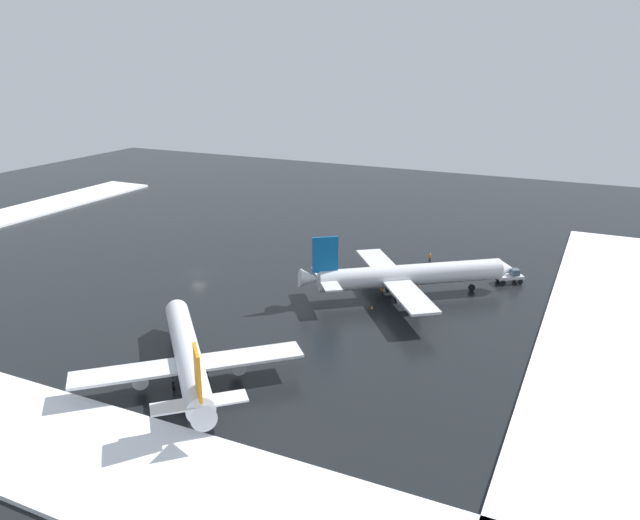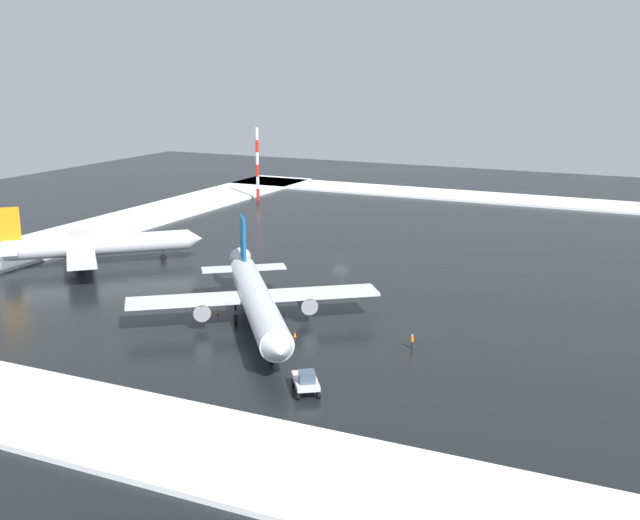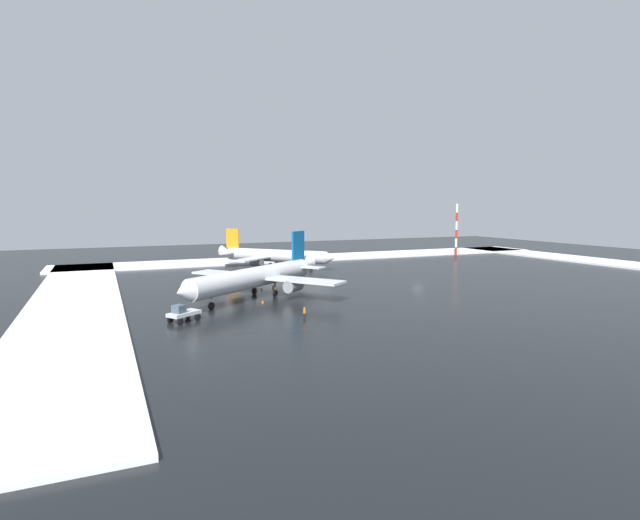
{
  "view_description": "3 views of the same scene",
  "coord_description": "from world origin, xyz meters",
  "px_view_note": "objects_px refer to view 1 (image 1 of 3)",
  "views": [
    {
      "loc": [
        66.21,
        -87.94,
        38.62
      ],
      "look_at": [
        22.43,
        5.14,
        4.28
      ],
      "focal_mm": 35.0,
      "sensor_mm": 36.0,
      "label": 1
    },
    {
      "loc": [
        117.51,
        51.53,
        31.19
      ],
      "look_at": [
        21.28,
        6.26,
        4.81
      ],
      "focal_mm": 45.0,
      "sensor_mm": 36.0,
      "label": 2
    },
    {
      "loc": [
        62.72,
        89.32,
        16.05
      ],
      "look_at": [
        22.71,
        -1.35,
        5.24
      ],
      "focal_mm": 28.0,
      "sensor_mm": 36.0,
      "label": 3
    }
  ],
  "objects_px": {
    "ground_crew_near_tug": "(430,257)",
    "traffic_cone_near_nose": "(419,284)",
    "traffic_cone_mid_line": "(372,307)",
    "airplane_distant_tail": "(188,355)",
    "airplane_foreground_jet": "(406,275)",
    "pushback_tug": "(511,276)",
    "ground_crew_by_nose_gear": "(382,290)"
  },
  "relations": [
    {
      "from": "airplane_foreground_jet",
      "to": "pushback_tug",
      "type": "height_order",
      "value": "airplane_foreground_jet"
    },
    {
      "from": "airplane_foreground_jet",
      "to": "traffic_cone_near_nose",
      "type": "bearing_deg",
      "value": 45.94
    },
    {
      "from": "pushback_tug",
      "to": "traffic_cone_near_nose",
      "type": "distance_m",
      "value": 16.49
    },
    {
      "from": "airplane_foreground_jet",
      "to": "pushback_tug",
      "type": "xyz_separation_m",
      "value": [
        14.85,
        13.88,
        -2.37
      ]
    },
    {
      "from": "ground_crew_near_tug",
      "to": "traffic_cone_mid_line",
      "type": "height_order",
      "value": "ground_crew_near_tug"
    },
    {
      "from": "pushback_tug",
      "to": "ground_crew_by_nose_gear",
      "type": "bearing_deg",
      "value": -174.35
    },
    {
      "from": "pushback_tug",
      "to": "ground_crew_near_tug",
      "type": "height_order",
      "value": "pushback_tug"
    },
    {
      "from": "airplane_foreground_jet",
      "to": "traffic_cone_mid_line",
      "type": "xyz_separation_m",
      "value": [
        -3.12,
        -7.56,
        -3.38
      ]
    },
    {
      "from": "traffic_cone_mid_line",
      "to": "airplane_distant_tail",
      "type": "bearing_deg",
      "value": -112.45
    },
    {
      "from": "traffic_cone_near_nose",
      "to": "traffic_cone_mid_line",
      "type": "distance_m",
      "value": 13.58
    },
    {
      "from": "airplane_distant_tail",
      "to": "pushback_tug",
      "type": "relative_size",
      "value": 5.34
    },
    {
      "from": "ground_crew_by_nose_gear",
      "to": "ground_crew_near_tug",
      "type": "bearing_deg",
      "value": -86.84
    },
    {
      "from": "traffic_cone_near_nose",
      "to": "traffic_cone_mid_line",
      "type": "height_order",
      "value": "same"
    },
    {
      "from": "ground_crew_near_tug",
      "to": "pushback_tug",
      "type": "bearing_deg",
      "value": 77.14
    },
    {
      "from": "traffic_cone_mid_line",
      "to": "traffic_cone_near_nose",
      "type": "bearing_deg",
      "value": 73.68
    },
    {
      "from": "ground_crew_near_tug",
      "to": "traffic_cone_mid_line",
      "type": "distance_m",
      "value": 26.8
    },
    {
      "from": "ground_crew_near_tug",
      "to": "traffic_cone_near_nose",
      "type": "relative_size",
      "value": 3.11
    },
    {
      "from": "ground_crew_near_tug",
      "to": "traffic_cone_mid_line",
      "type": "relative_size",
      "value": 3.11
    },
    {
      "from": "pushback_tug",
      "to": "ground_crew_by_nose_gear",
      "type": "xyz_separation_m",
      "value": [
        -18.36,
        -15.44,
        -0.31
      ]
    },
    {
      "from": "airplane_distant_tail",
      "to": "ground_crew_by_nose_gear",
      "type": "xyz_separation_m",
      "value": [
        12.27,
        36.65,
        -2.31
      ]
    },
    {
      "from": "traffic_cone_near_nose",
      "to": "pushback_tug",
      "type": "bearing_deg",
      "value": 30.72
    },
    {
      "from": "airplane_distant_tail",
      "to": "ground_crew_near_tug",
      "type": "relative_size",
      "value": 15.73
    },
    {
      "from": "ground_crew_near_tug",
      "to": "ground_crew_by_nose_gear",
      "type": "bearing_deg",
      "value": -0.97
    },
    {
      "from": "pushback_tug",
      "to": "traffic_cone_mid_line",
      "type": "height_order",
      "value": "pushback_tug"
    },
    {
      "from": "traffic_cone_near_nose",
      "to": "traffic_cone_mid_line",
      "type": "bearing_deg",
      "value": -106.32
    },
    {
      "from": "airplane_foreground_jet",
      "to": "pushback_tug",
      "type": "distance_m",
      "value": 20.47
    },
    {
      "from": "airplane_distant_tail",
      "to": "pushback_tug",
      "type": "height_order",
      "value": "airplane_distant_tail"
    },
    {
      "from": "airplane_foreground_jet",
      "to": "airplane_distant_tail",
      "type": "xyz_separation_m",
      "value": [
        -15.78,
        -38.21,
        -0.37
      ]
    },
    {
      "from": "airplane_distant_tail",
      "to": "pushback_tug",
      "type": "xyz_separation_m",
      "value": [
        30.63,
        52.09,
        -2.0
      ]
    },
    {
      "from": "ground_crew_near_tug",
      "to": "traffic_cone_near_nose",
      "type": "height_order",
      "value": "ground_crew_near_tug"
    },
    {
      "from": "pushback_tug",
      "to": "traffic_cone_near_nose",
      "type": "bearing_deg",
      "value": 176.31
    },
    {
      "from": "airplane_distant_tail",
      "to": "pushback_tug",
      "type": "distance_m",
      "value": 60.46
    }
  ]
}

